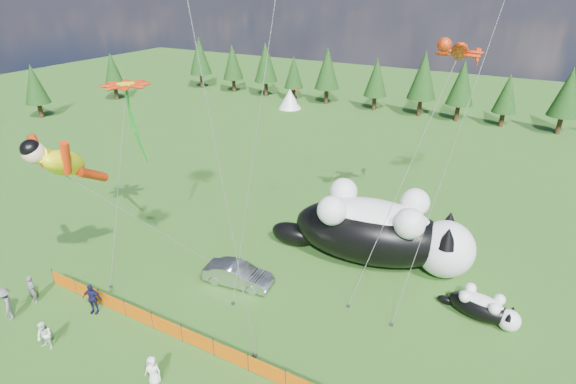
# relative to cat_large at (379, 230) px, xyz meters

# --- Properties ---
(ground) EXTENTS (160.00, 160.00, 0.00)m
(ground) POSITION_rel_cat_large_xyz_m (-5.33, -8.81, -2.29)
(ground) COLOR #133609
(ground) RESTS_ON ground
(safety_fence) EXTENTS (22.06, 0.06, 1.10)m
(safety_fence) POSITION_rel_cat_large_xyz_m (-5.33, -11.81, -1.79)
(safety_fence) COLOR #262626
(safety_fence) RESTS_ON ground
(tree_line) EXTENTS (90.00, 4.00, 8.00)m
(tree_line) POSITION_rel_cat_large_xyz_m (-5.33, 36.19, 1.71)
(tree_line) COLOR black
(tree_line) RESTS_ON ground
(festival_tents) EXTENTS (50.00, 3.20, 2.80)m
(festival_tents) POSITION_rel_cat_large_xyz_m (5.67, 31.19, -0.89)
(festival_tents) COLOR white
(festival_tents) RESTS_ON ground
(cat_large) EXTENTS (13.32, 6.01, 4.82)m
(cat_large) POSITION_rel_cat_large_xyz_m (0.00, 0.00, 0.00)
(cat_large) COLOR black
(cat_large) RESTS_ON ground
(cat_small) EXTENTS (4.38, 2.09, 1.59)m
(cat_small) POSITION_rel_cat_large_xyz_m (6.81, -2.68, -1.53)
(cat_small) COLOR black
(cat_small) RESTS_ON ground
(car) EXTENTS (4.36, 2.03, 1.38)m
(car) POSITION_rel_cat_large_xyz_m (-6.53, -6.49, -1.60)
(car) COLOR #B9B9BE
(car) RESTS_ON ground
(spectator_a) EXTENTS (0.65, 0.43, 1.75)m
(spectator_a) POSITION_rel_cat_large_xyz_m (-15.84, -13.45, -1.41)
(spectator_a) COLOR #5A5A5F
(spectator_a) RESTS_ON ground
(spectator_b) EXTENTS (0.85, 0.58, 1.62)m
(spectator_b) POSITION_rel_cat_large_xyz_m (-11.93, -15.42, -1.48)
(spectator_b) COLOR white
(spectator_b) RESTS_ON ground
(spectator_c) EXTENTS (1.22, 0.92, 1.86)m
(spectator_c) POSITION_rel_cat_large_xyz_m (-12.11, -12.41, -1.36)
(spectator_c) COLOR #15163C
(spectator_c) RESTS_ON ground
(spectator_d) EXTENTS (1.42, 1.22, 1.95)m
(spectator_d) POSITION_rel_cat_large_xyz_m (-15.71, -14.98, -1.31)
(spectator_d) COLOR #5A5A5F
(spectator_d) RESTS_ON ground
(spectator_e) EXTENTS (0.89, 0.70, 1.59)m
(spectator_e) POSITION_rel_cat_large_xyz_m (-5.69, -14.48, -1.49)
(spectator_e) COLOR white
(spectator_e) RESTS_ON ground
(superhero_kite) EXTENTS (8.66, 8.27, 11.69)m
(superhero_kite) POSITION_rel_cat_large_xyz_m (-13.71, -11.14, 5.86)
(superhero_kite) COLOR #F7F30D
(superhero_kite) RESTS_ON ground
(gecko_kite) EXTENTS (4.11, 13.63, 16.64)m
(gecko_kite) POSITION_rel_cat_large_xyz_m (2.37, 5.33, 10.47)
(gecko_kite) COLOR red
(gecko_kite) RESTS_ON ground
(flower_kite) EXTENTS (3.37, 6.38, 11.98)m
(flower_kite) POSITION_rel_cat_large_xyz_m (-14.36, -5.83, 8.67)
(flower_kite) COLOR red
(flower_kite) RESTS_ON ground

